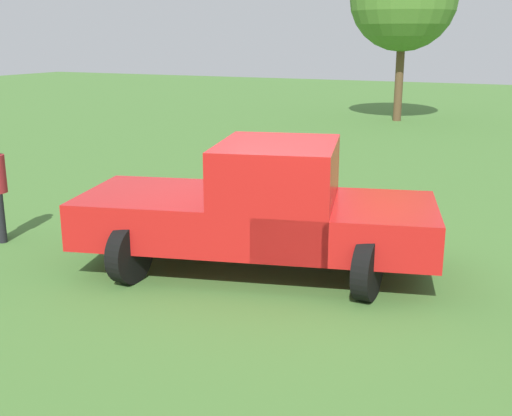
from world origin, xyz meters
name	(u,v)px	position (x,y,z in m)	size (l,w,h in m)	color
ground_plane	(282,273)	(0.00, 0.00, 0.00)	(80.00, 80.00, 0.00)	#477533
pickup_truck	(265,205)	(0.03, 0.29, 0.95)	(3.15, 5.23, 1.83)	black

